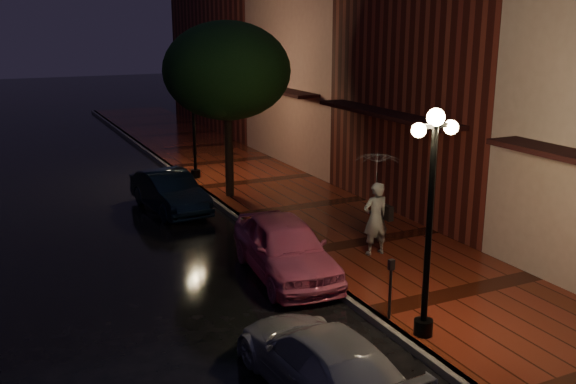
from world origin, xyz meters
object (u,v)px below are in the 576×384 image
streetlamp_near (430,211)px  street_tree (227,74)px  pink_car (285,247)px  navy_car (169,192)px  streetlamp_far (193,113)px  woman_with_umbrella (377,188)px  silver_car (321,361)px  parking_meter (391,283)px

streetlamp_near → street_tree: 11.12m
street_tree → pink_car: 7.84m
street_tree → navy_car: (-2.21, -0.40, -3.61)m
streetlamp_near → navy_car: bearing=100.4°
streetlamp_far → woman_with_umbrella: bearing=-81.0°
street_tree → silver_car: street_tree is taller
pink_car → woman_with_umbrella: bearing=5.9°
streetlamp_far → street_tree: street_tree is taller
street_tree → parking_meter: street_tree is taller
streetlamp_far → street_tree: 3.44m
pink_car → silver_car: pink_car is taller
streetlamp_far → parking_meter: (-0.20, -13.16, -1.69)m
street_tree → navy_car: bearing=-169.8°
pink_car → silver_car: size_ratio=1.05×
woman_with_umbrella → parking_meter: 3.83m
parking_meter → streetlamp_far: bearing=86.1°
woman_with_umbrella → parking_meter: woman_with_umbrella is taller
street_tree → pink_car: street_tree is taller
pink_car → woman_with_umbrella: size_ratio=1.59×
pink_car → woman_with_umbrella: (2.53, -0.01, 1.18)m
parking_meter → streetlamp_near: bearing=-79.6°
navy_car → parking_meter: parking_meter is taller
silver_car → street_tree: bearing=-106.4°
streetlamp_far → silver_car: streetlamp_far is taller
street_tree → silver_car: (-2.83, -11.67, -3.67)m
streetlamp_near → navy_car: (-1.95, 10.60, -1.96)m
street_tree → woman_with_umbrella: bearing=-79.2°
navy_car → woman_with_umbrella: 7.51m
pink_car → parking_meter: size_ratio=3.33×
streetlamp_near → navy_car: 10.95m
pink_car → woman_with_umbrella: woman_with_umbrella is taller
woman_with_umbrella → streetlamp_far: bearing=-78.1°
silver_car → parking_meter: (2.37, 1.52, 0.34)m
streetlamp_far → parking_meter: bearing=-90.9°
navy_car → streetlamp_near: bearing=-85.8°
navy_car → parking_meter: size_ratio=3.08×
parking_meter → woman_with_umbrella: bearing=58.3°
streetlamp_near → streetlamp_far: size_ratio=1.00×
streetlamp_far → pink_car: bearing=-95.5°
pink_car → silver_car: 5.05m
pink_car → woman_with_umbrella: 2.79m
streetlamp_far → silver_car: size_ratio=1.08×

